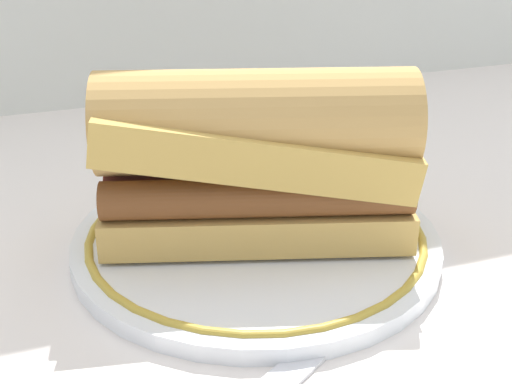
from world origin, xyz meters
The scene contains 3 objects.
ground_plane centered at (0.00, 0.00, 0.00)m, with size 1.50×1.50×0.00m, color silver.
plate centered at (0.01, -0.01, 0.01)m, with size 0.26×0.26×0.01m.
sausage_sandwich centered at (0.01, -0.01, 0.07)m, with size 0.23×0.14×0.12m.
Camera 1 is at (-0.13, -0.42, 0.25)m, focal length 49.16 mm.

